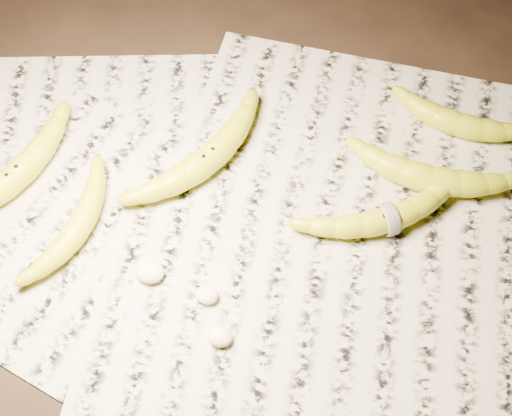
% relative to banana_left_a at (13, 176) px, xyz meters
% --- Properties ---
extents(ground, '(3.00, 3.00, 0.00)m').
position_rel_banana_left_a_xyz_m(ground, '(0.31, 0.02, -0.03)').
color(ground, black).
rests_on(ground, ground).
extents(newspaper_patch, '(0.90, 0.70, 0.01)m').
position_rel_banana_left_a_xyz_m(newspaper_patch, '(0.33, 0.01, -0.02)').
color(newspaper_patch, beige).
rests_on(newspaper_patch, ground).
extents(banana_left_a, '(0.16, 0.24, 0.04)m').
position_rel_banana_left_a_xyz_m(banana_left_a, '(0.00, 0.00, 0.00)').
color(banana_left_a, '#CFD01A').
rests_on(banana_left_a, newspaper_patch).
extents(banana_left_b, '(0.08, 0.19, 0.04)m').
position_rel_banana_left_a_xyz_m(banana_left_b, '(0.11, -0.05, -0.00)').
color(banana_left_b, '#CFD01A').
rests_on(banana_left_b, newspaper_patch).
extents(banana_center, '(0.17, 0.23, 0.04)m').
position_rel_banana_left_a_xyz_m(banana_center, '(0.25, 0.09, 0.00)').
color(banana_center, '#CFD01A').
rests_on(banana_center, newspaper_patch).
extents(banana_taped, '(0.22, 0.17, 0.04)m').
position_rel_banana_left_a_xyz_m(banana_taped, '(0.51, 0.05, -0.00)').
color(banana_taped, '#CFD01A').
rests_on(banana_taped, newspaper_patch).
extents(banana_upper_a, '(0.21, 0.07, 0.04)m').
position_rel_banana_left_a_xyz_m(banana_upper_a, '(0.56, 0.13, -0.00)').
color(banana_upper_a, '#CFD01A').
rests_on(banana_upper_a, newspaper_patch).
extents(banana_upper_b, '(0.19, 0.08, 0.04)m').
position_rel_banana_left_a_xyz_m(banana_upper_b, '(0.59, 0.24, -0.00)').
color(banana_upper_b, '#CFD01A').
rests_on(banana_upper_b, newspaper_patch).
extents(measuring_tape, '(0.03, 0.04, 0.05)m').
position_rel_banana_left_a_xyz_m(measuring_tape, '(0.51, 0.05, -0.00)').
color(measuring_tape, white).
rests_on(measuring_tape, newspaper_patch).
extents(flesh_chunk_a, '(0.04, 0.03, 0.02)m').
position_rel_banana_left_a_xyz_m(flesh_chunk_a, '(0.22, -0.09, -0.01)').
color(flesh_chunk_a, '#FEF7C5').
rests_on(flesh_chunk_a, newspaper_patch).
extents(flesh_chunk_b, '(0.03, 0.03, 0.02)m').
position_rel_banana_left_a_xyz_m(flesh_chunk_b, '(0.34, -0.15, -0.01)').
color(flesh_chunk_b, '#FEF7C5').
rests_on(flesh_chunk_b, newspaper_patch).
extents(flesh_chunk_c, '(0.03, 0.03, 0.02)m').
position_rel_banana_left_a_xyz_m(flesh_chunk_c, '(0.30, -0.10, -0.01)').
color(flesh_chunk_c, '#FEF7C5').
rests_on(flesh_chunk_c, newspaper_patch).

